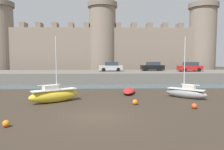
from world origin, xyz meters
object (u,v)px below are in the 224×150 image
(mooring_buoy_near_shore, at_px, (135,102))
(car_quay_centre_east, at_px, (153,66))
(car_quay_east, at_px, (190,67))
(sailboat_midflat_centre, at_px, (186,92))
(rowboat_midflat_left, at_px, (129,91))
(car_quay_west, at_px, (111,67))
(sailboat_foreground_right, at_px, (54,95))
(mooring_buoy_mid_mud, at_px, (6,124))
(mooring_buoy_off_centre, at_px, (194,106))

(mooring_buoy_near_shore, bearing_deg, car_quay_centre_east, 73.72)
(mooring_buoy_near_shore, xyz_separation_m, car_quay_east, (12.13, 18.61, 2.25))
(car_quay_east, xyz_separation_m, car_quay_centre_east, (-6.08, 2.10, 0.00))
(sailboat_midflat_centre, height_order, rowboat_midflat_left, sailboat_midflat_centre)
(rowboat_midflat_left, xyz_separation_m, car_quay_west, (-1.73, 13.54, 2.18))
(sailboat_foreground_right, relative_size, mooring_buoy_near_shore, 13.04)
(rowboat_midflat_left, xyz_separation_m, mooring_buoy_mid_mud, (-8.65, -11.89, -0.10))
(sailboat_midflat_centre, relative_size, sailboat_foreground_right, 1.02)
(sailboat_midflat_centre, xyz_separation_m, mooring_buoy_off_centre, (-1.03, -4.60, -0.37))
(sailboat_midflat_centre, height_order, mooring_buoy_near_shore, sailboat_midflat_centre)
(car_quay_east, bearing_deg, car_quay_west, 175.90)
(mooring_buoy_off_centre, relative_size, car_quay_centre_east, 0.10)
(mooring_buoy_off_centre, bearing_deg, sailboat_midflat_centre, 77.33)
(mooring_buoy_mid_mud, distance_m, car_quay_west, 26.46)
(mooring_buoy_near_shore, bearing_deg, car_quay_west, 94.68)
(sailboat_foreground_right, xyz_separation_m, car_quay_west, (5.70, 18.30, 1.79))
(car_quay_west, bearing_deg, sailboat_foreground_right, -107.29)
(sailboat_midflat_centre, relative_size, car_quay_east, 1.49)
(rowboat_midflat_left, bearing_deg, mooring_buoy_mid_mud, -126.03)
(sailboat_foreground_right, xyz_separation_m, car_quay_east, (19.43, 17.32, 1.79))
(mooring_buoy_off_centre, distance_m, car_quay_east, 21.72)
(mooring_buoy_mid_mud, distance_m, car_quay_centre_east, 30.37)
(mooring_buoy_near_shore, bearing_deg, sailboat_foreground_right, 169.94)
(sailboat_midflat_centre, xyz_separation_m, rowboat_midflat_left, (-5.49, 3.08, -0.28))
(mooring_buoy_off_centre, height_order, car_quay_east, car_quay_east)
(car_quay_east, bearing_deg, mooring_buoy_off_centre, -110.45)
(mooring_buoy_off_centre, relative_size, mooring_buoy_mid_mud, 1.03)
(car_quay_west, xyz_separation_m, car_quay_centre_east, (7.65, 1.11, 0.00))
(mooring_buoy_off_centre, distance_m, mooring_buoy_mid_mud, 13.77)
(sailboat_foreground_right, xyz_separation_m, car_quay_centre_east, (13.35, 19.41, 1.79))
(sailboat_midflat_centre, xyz_separation_m, car_quay_centre_east, (0.43, 17.73, 1.90))
(mooring_buoy_near_shore, distance_m, car_quay_centre_east, 21.69)
(rowboat_midflat_left, xyz_separation_m, car_quay_east, (12.00, 12.56, 2.18))
(sailboat_foreground_right, distance_m, rowboat_midflat_left, 8.83)
(mooring_buoy_off_centre, bearing_deg, mooring_buoy_mid_mud, -162.17)
(sailboat_midflat_centre, bearing_deg, car_quay_centre_east, 88.61)
(mooring_buoy_off_centre, xyz_separation_m, mooring_buoy_mid_mud, (-13.10, -4.21, -0.01))
(sailboat_foreground_right, distance_m, mooring_buoy_mid_mud, 7.25)
(rowboat_midflat_left, xyz_separation_m, car_quay_centre_east, (5.92, 14.65, 2.18))
(car_quay_east, bearing_deg, mooring_buoy_near_shore, -123.09)
(rowboat_midflat_left, bearing_deg, car_quay_centre_east, 68.00)
(car_quay_west, bearing_deg, mooring_buoy_mid_mud, -105.21)
(sailboat_midflat_centre, bearing_deg, mooring_buoy_off_centre, -102.67)
(rowboat_midflat_left, distance_m, mooring_buoy_near_shore, 6.06)
(car_quay_centre_east, bearing_deg, car_quay_east, -19.01)
(mooring_buoy_off_centre, bearing_deg, car_quay_west, 106.26)
(mooring_buoy_off_centre, xyz_separation_m, car_quay_west, (-6.19, 21.22, 2.27))
(mooring_buoy_mid_mud, xyz_separation_m, car_quay_centre_east, (14.57, 26.55, 2.27))
(sailboat_foreground_right, bearing_deg, sailboat_midflat_centre, 7.41)
(mooring_buoy_off_centre, relative_size, car_quay_west, 0.10)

